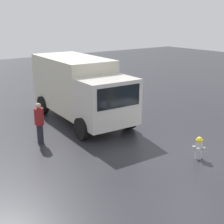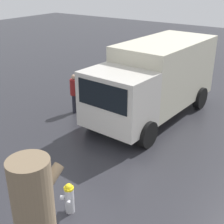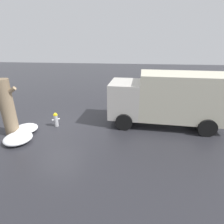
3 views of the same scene
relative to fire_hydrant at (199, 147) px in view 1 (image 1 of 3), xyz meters
name	(u,v)px [view 1 (image 1 of 3)]	position (x,y,z in m)	size (l,w,h in m)	color
ground_plane	(198,158)	(0.00, 0.00, -0.41)	(60.00, 60.00, 0.00)	#28282D
fire_hydrant	(199,147)	(0.00, 0.00, 0.00)	(0.40, 0.36, 0.80)	#B7B7BC
delivery_truck	(80,87)	(6.13, 1.03, 1.16)	(6.29, 2.84, 2.88)	beige
pedestrian	(39,122)	(4.53, 3.79, 0.47)	(0.35, 0.35, 1.61)	#23232D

